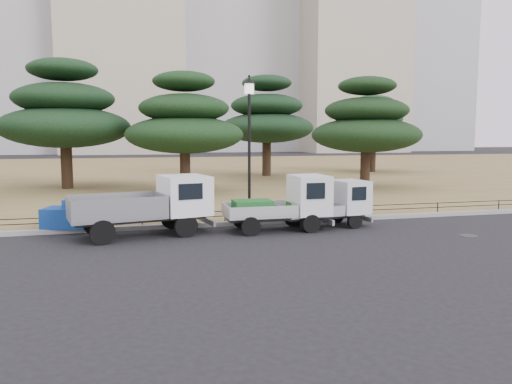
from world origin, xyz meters
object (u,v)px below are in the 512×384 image
object	(u,v)px
truck_kei_front	(285,203)
tarp_pile	(68,216)
truck_large	(150,203)
truck_kei_rear	(331,204)
street_lamp	(249,124)

from	to	relation	value
truck_kei_front	tarp_pile	xyz separation A→B (m)	(-7.39, 1.59, -0.41)
truck_large	truck_kei_front	xyz separation A→B (m)	(4.65, -0.21, -0.13)
truck_large	tarp_pile	world-z (taller)	truck_large
tarp_pile	truck_kei_front	bearing A→B (deg)	-12.11
truck_kei_rear	tarp_pile	distance (m)	9.30
truck_large	truck_kei_rear	size ratio (longest dim) A/B	1.42
truck_kei_front	tarp_pile	distance (m)	7.57
truck_large	tarp_pile	bearing A→B (deg)	141.89
truck_large	street_lamp	xyz separation A→B (m)	(3.74, 1.38, 2.64)
tarp_pile	truck_large	bearing A→B (deg)	-26.61
truck_large	truck_kei_front	bearing A→B (deg)	-14.12
truck_large	street_lamp	distance (m)	4.79
truck_large	tarp_pile	distance (m)	3.11
truck_kei_front	street_lamp	size ratio (longest dim) A/B	0.69
truck_large	truck_kei_front	distance (m)	4.66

